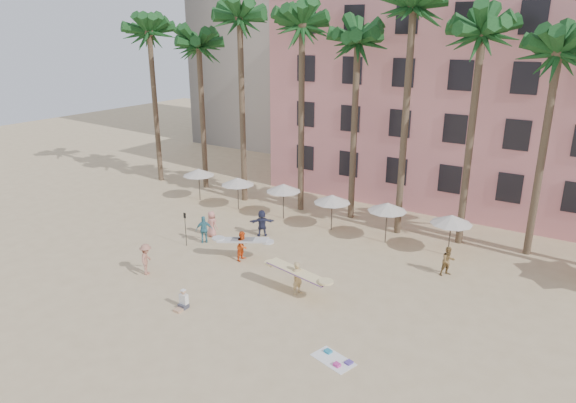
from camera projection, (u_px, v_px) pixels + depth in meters
The scene contains 10 objects.
ground at pixel (228, 314), 24.86m from camera, with size 120.00×120.00×0.00m, color #D1B789.
pink_hotel at pixel (509, 99), 39.48m from camera, with size 35.00×14.00×16.00m, color pink.
palm_row at pixel (376, 32), 32.45m from camera, with size 44.40×5.40×16.30m.
umbrella_row at pixel (307, 193), 35.63m from camera, with size 22.50×2.70×2.73m.
beach_towel at pixel (335, 359), 21.38m from camera, with size 2.01×1.46×0.14m.
carrier_yellow at pixel (298, 276), 26.47m from camera, with size 3.57×1.07×1.79m.
carrier_white at pixel (243, 245), 30.45m from camera, with size 3.09×1.85×1.81m.
beachgoers at pixel (244, 238), 31.62m from camera, with size 15.81×10.21×1.82m.
paddle at pixel (185, 225), 32.29m from camera, with size 0.18×0.04×2.23m.
seated_man at pixel (183, 302), 25.28m from camera, with size 0.43×0.75×0.98m.
Camera 1 is at (14.25, -16.80, 13.09)m, focal length 32.00 mm.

